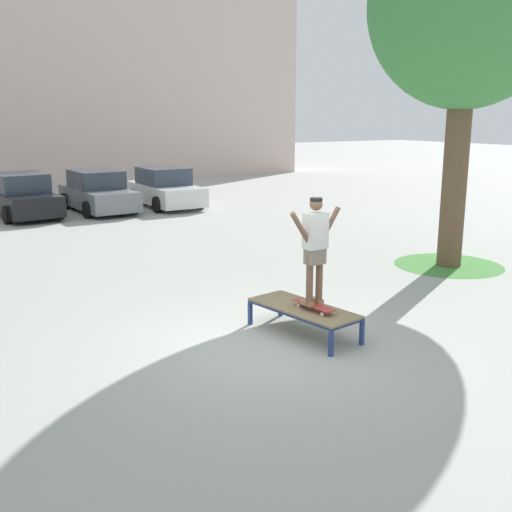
% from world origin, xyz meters
% --- Properties ---
extents(ground_plane, '(120.00, 120.00, 0.00)m').
position_xyz_m(ground_plane, '(0.00, 0.00, 0.00)').
color(ground_plane, '#A8A8A3').
extents(skate_box, '(1.08, 2.00, 0.46)m').
position_xyz_m(skate_box, '(0.78, 0.25, 0.41)').
color(skate_box, navy).
rests_on(skate_box, ground).
extents(skateboard, '(0.28, 0.82, 0.09)m').
position_xyz_m(skateboard, '(0.82, 0.03, 0.54)').
color(skateboard, '#B23333').
rests_on(skateboard, skate_box).
extents(skater, '(1.00, 0.31, 1.69)m').
position_xyz_m(skater, '(0.82, 0.03, 1.53)').
color(skater, brown).
rests_on(skater, skateboard).
extents(tree_near_right, '(4.30, 4.30, 8.08)m').
position_xyz_m(tree_near_right, '(6.41, 2.30, 5.77)').
color(tree_near_right, brown).
rests_on(tree_near_right, ground).
extents(grass_patch_near_right, '(2.52, 2.52, 0.01)m').
position_xyz_m(grass_patch_near_right, '(6.41, 2.30, 0.00)').
color(grass_patch_near_right, '#47893D').
rests_on(grass_patch_near_right, ground).
extents(car_black, '(2.16, 4.32, 1.50)m').
position_xyz_m(car_black, '(-0.88, 15.01, 0.69)').
color(car_black, black).
rests_on(car_black, ground).
extents(car_grey, '(2.08, 4.28, 1.50)m').
position_xyz_m(car_grey, '(1.72, 14.77, 0.69)').
color(car_grey, slate).
rests_on(car_grey, ground).
extents(car_white, '(1.93, 4.20, 1.50)m').
position_xyz_m(car_white, '(4.32, 14.68, 0.69)').
color(car_white, silver).
rests_on(car_white, ground).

